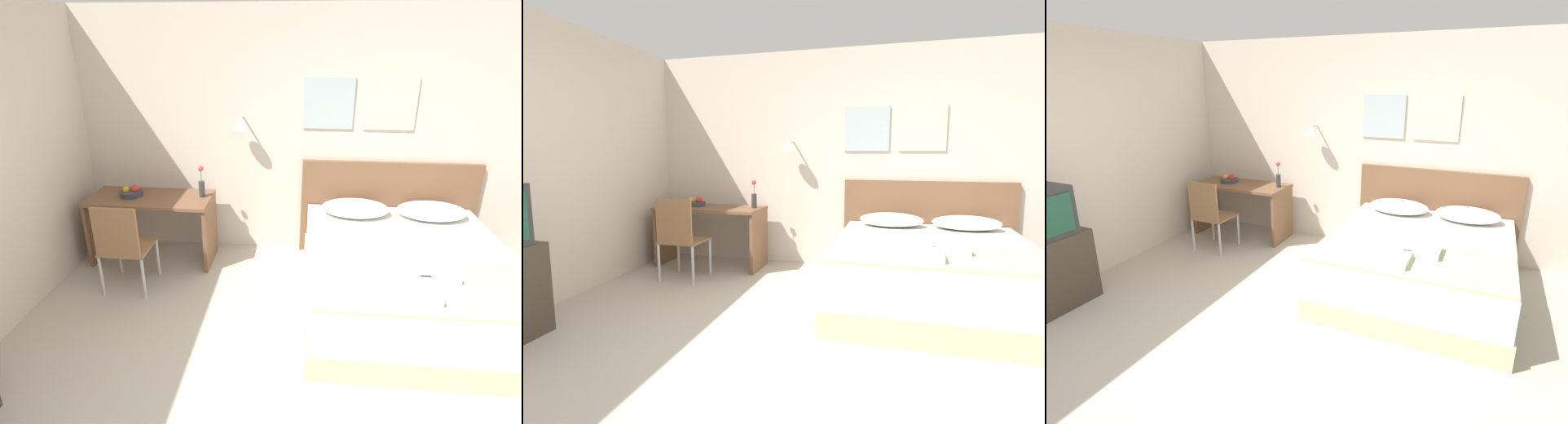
{
  "view_description": "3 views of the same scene",
  "coord_description": "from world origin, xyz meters",
  "views": [
    {
      "loc": [
        0.08,
        -1.69,
        2.3
      ],
      "look_at": [
        -0.25,
        1.56,
        0.92
      ],
      "focal_mm": 28.0,
      "sensor_mm": 36.0,
      "label": 1
    },
    {
      "loc": [
        0.75,
        -2.32,
        1.41
      ],
      "look_at": [
        -0.43,
        1.83,
        0.79
      ],
      "focal_mm": 28.0,
      "sensor_mm": 36.0,
      "label": 2
    },
    {
      "loc": [
        1.61,
        -2.37,
        2.1
      ],
      "look_at": [
        -0.04,
        1.24,
        0.83
      ],
      "focal_mm": 28.0,
      "sensor_mm": 36.0,
      "label": 3
    }
  ],
  "objects": [
    {
      "name": "pillow_right",
      "position": [
        1.45,
        2.35,
        0.67
      ],
      "size": [
        0.7,
        0.45,
        0.15
      ],
      "color": "white",
      "rests_on": "bed"
    },
    {
      "name": "wall_back",
      "position": [
        0.01,
        2.71,
        1.33
      ],
      "size": [
        5.48,
        0.31,
        2.65
      ],
      "color": "beige",
      "rests_on": "ground_plane"
    },
    {
      "name": "pillow_left",
      "position": [
        0.67,
        2.35,
        0.67
      ],
      "size": [
        0.7,
        0.45,
        0.15
      ],
      "color": "white",
      "rests_on": "bed"
    },
    {
      "name": "folded_towel_mid_bed",
      "position": [
        0.95,
        0.87,
        0.65
      ],
      "size": [
        0.28,
        0.32,
        0.06
      ],
      "color": "white",
      "rests_on": "throw_blanket"
    },
    {
      "name": "desk_chair",
      "position": [
        -1.57,
        1.6,
        0.53
      ],
      "size": [
        0.46,
        0.46,
        0.93
      ],
      "color": "#8E6642",
      "rests_on": "ground_plane"
    },
    {
      "name": "flower_vase",
      "position": [
        -0.96,
        2.33,
        0.88
      ],
      "size": [
        0.06,
        0.06,
        0.34
      ],
      "color": "#333338",
      "rests_on": "desk"
    },
    {
      "name": "folded_towel_near_foot",
      "position": [
        1.16,
        1.16,
        0.65
      ],
      "size": [
        0.3,
        0.29,
        0.06
      ],
      "color": "white",
      "rests_on": "throw_blanket"
    },
    {
      "name": "headboard",
      "position": [
        1.06,
        2.66,
        0.55
      ],
      "size": [
        1.91,
        0.06,
        1.09
      ],
      "color": "brown",
      "rests_on": "ground_plane"
    },
    {
      "name": "bed",
      "position": [
        1.06,
        1.61,
        0.3
      ],
      "size": [
        1.79,
        2.04,
        0.6
      ],
      "color": "#B2C693",
      "rests_on": "ground_plane"
    },
    {
      "name": "throw_blanket",
      "position": [
        1.06,
        1.01,
        0.61
      ],
      "size": [
        1.74,
        0.82,
        0.02
      ],
      "color": "#B2C693",
      "rests_on": "bed"
    },
    {
      "name": "desk",
      "position": [
        -1.52,
        2.27,
        0.53
      ],
      "size": [
        1.32,
        0.6,
        0.75
      ],
      "color": "brown",
      "rests_on": "ground_plane"
    },
    {
      "name": "fruit_bowl",
      "position": [
        -1.73,
        2.28,
        0.79
      ],
      "size": [
        0.25,
        0.25,
        0.12
      ],
      "color": "#333842",
      "rests_on": "desk"
    }
  ]
}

